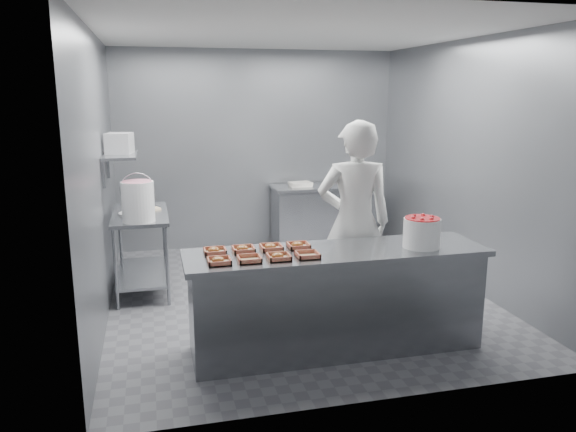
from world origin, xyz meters
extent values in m
plane|color=#4C4C51|center=(0.00, 0.00, 0.00)|extent=(4.50, 4.50, 0.00)
plane|color=white|center=(0.00, 0.00, 2.80)|extent=(4.50, 4.50, 0.00)
cube|color=slate|center=(0.00, 2.25, 1.40)|extent=(4.00, 0.04, 2.80)
cube|color=slate|center=(-2.00, 0.00, 1.40)|extent=(0.04, 4.50, 2.80)
cube|color=slate|center=(2.00, 0.00, 1.40)|extent=(0.04, 4.50, 2.80)
cube|color=slate|center=(0.00, -1.35, 0.88)|extent=(2.60, 0.70, 0.05)
cube|color=slate|center=(0.00, -1.35, 0.42)|extent=(2.50, 0.64, 0.85)
cube|color=slate|center=(-1.65, 0.60, 0.88)|extent=(0.60, 1.20, 0.04)
cube|color=slate|center=(-1.65, 0.60, 0.20)|extent=(0.56, 1.15, 0.03)
cylinder|color=slate|center=(-1.91, 0.04, 0.44)|extent=(0.04, 0.04, 0.88)
cylinder|color=slate|center=(-1.39, 0.04, 0.44)|extent=(0.04, 0.04, 0.88)
cylinder|color=slate|center=(-1.91, 1.16, 0.44)|extent=(0.04, 0.04, 0.88)
cylinder|color=slate|center=(-1.39, 1.16, 0.44)|extent=(0.04, 0.04, 0.88)
cube|color=slate|center=(0.90, 1.90, 0.88)|extent=(1.50, 0.60, 0.05)
cube|color=slate|center=(0.90, 1.90, 0.42)|extent=(1.44, 0.55, 0.85)
cube|color=slate|center=(-1.82, 0.60, 1.55)|extent=(0.35, 0.90, 0.03)
cube|color=tan|center=(-1.02, -1.49, 0.92)|extent=(0.18, 0.18, 0.04)
cube|color=white|center=(-0.98, -1.48, 0.91)|extent=(0.10, 0.06, 0.00)
ellipsoid|color=#A85E2A|center=(-1.03, -1.49, 0.93)|extent=(0.10, 0.10, 0.05)
cube|color=tan|center=(-0.78, -1.49, 0.92)|extent=(0.18, 0.18, 0.04)
cube|color=white|center=(-0.74, -1.48, 0.91)|extent=(0.10, 0.06, 0.00)
cube|color=tan|center=(-0.54, -1.49, 0.92)|extent=(0.18, 0.18, 0.04)
cube|color=white|center=(-0.50, -1.48, 0.91)|extent=(0.10, 0.06, 0.00)
ellipsoid|color=#A85E2A|center=(-0.55, -1.49, 0.93)|extent=(0.10, 0.10, 0.05)
cube|color=tan|center=(-0.30, -1.49, 0.92)|extent=(0.18, 0.18, 0.04)
cube|color=white|center=(-0.26, -1.48, 0.91)|extent=(0.10, 0.06, 0.00)
cube|color=tan|center=(-1.02, -1.21, 0.92)|extent=(0.18, 0.18, 0.04)
cube|color=white|center=(-0.98, -1.19, 0.91)|extent=(0.10, 0.06, 0.00)
ellipsoid|color=#A85E2A|center=(-1.03, -1.21, 0.93)|extent=(0.10, 0.10, 0.05)
cube|color=tan|center=(-0.78, -1.21, 0.92)|extent=(0.18, 0.18, 0.04)
cube|color=white|center=(-0.74, -1.19, 0.91)|extent=(0.10, 0.06, 0.00)
ellipsoid|color=#A85E2A|center=(-0.79, -1.21, 0.93)|extent=(0.10, 0.10, 0.05)
cube|color=tan|center=(-0.54, -1.21, 0.92)|extent=(0.18, 0.18, 0.04)
cube|color=white|center=(-0.50, -1.19, 0.91)|extent=(0.10, 0.06, 0.00)
ellipsoid|color=#A85E2A|center=(-0.55, -1.21, 0.93)|extent=(0.10, 0.10, 0.05)
cube|color=tan|center=(-0.30, -1.21, 0.92)|extent=(0.18, 0.18, 0.04)
cube|color=white|center=(-0.26, -1.19, 0.91)|extent=(0.10, 0.06, 0.00)
ellipsoid|color=#A85E2A|center=(-0.31, -1.21, 0.93)|extent=(0.10, 0.10, 0.05)
imported|color=silver|center=(0.38, -0.75, 0.98)|extent=(0.79, 0.59, 1.96)
cylinder|color=silver|center=(0.74, -1.44, 1.03)|extent=(0.32, 0.32, 0.25)
cylinder|color=red|center=(0.74, -1.44, 1.14)|extent=(0.30, 0.30, 0.04)
cylinder|color=silver|center=(-1.65, 0.16, 1.11)|extent=(0.33, 0.33, 0.42)
cylinder|color=#CC668F|center=(-1.65, 0.16, 1.32)|extent=(0.31, 0.31, 0.02)
torus|color=slate|center=(-1.65, 0.16, 1.24)|extent=(0.35, 0.01, 0.35)
cylinder|color=silver|center=(-1.72, 0.52, 0.91)|extent=(0.39, 0.39, 0.02)
cube|color=#CCB28C|center=(-1.51, 0.73, 0.91)|extent=(0.19, 0.18, 0.02)
cube|color=gray|center=(-1.82, 0.60, 1.67)|extent=(0.30, 0.33, 0.22)
cube|color=silver|center=(0.55, 1.90, 0.93)|extent=(0.30, 0.22, 0.06)
camera|label=1|loc=(-1.50, -5.72, 2.22)|focal=35.00mm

